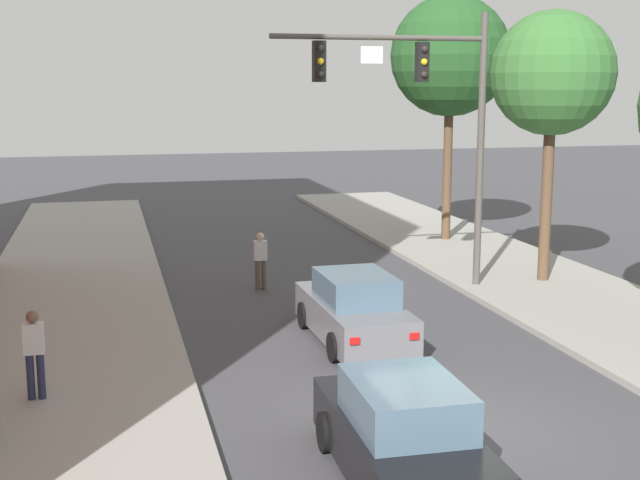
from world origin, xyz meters
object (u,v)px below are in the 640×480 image
street_tree_third (450,57)px  traffic_signal_mast (425,100)px  street_tree_second (552,75)px  car_following_black (403,437)px  pedestrian_sidewalk_left_walker (34,350)px  car_lead_grey (354,311)px  pedestrian_crossing_road (261,258)px

street_tree_third → traffic_signal_mast: bearing=-117.4°
traffic_signal_mast → street_tree_second: size_ratio=0.98×
traffic_signal_mast → car_following_black: traffic_signal_mast is taller
car_following_black → street_tree_second: bearing=53.0°
traffic_signal_mast → street_tree_second: 3.84m
car_following_black → pedestrian_sidewalk_left_walker: (-5.37, 4.47, 0.34)m
street_tree_second → street_tree_third: street_tree_third is taller
car_lead_grey → car_following_black: 6.99m
car_lead_grey → traffic_signal_mast: bearing=51.8°
traffic_signal_mast → car_following_black: 12.59m
pedestrian_sidewalk_left_walker → street_tree_second: bearing=25.3°
pedestrian_sidewalk_left_walker → street_tree_third: bearing=44.9°
car_following_black → street_tree_third: street_tree_third is taller
pedestrian_sidewalk_left_walker → pedestrian_crossing_road: bearing=54.9°
car_following_black → pedestrian_crossing_road: (0.15, 12.32, 0.19)m
pedestrian_crossing_road → car_lead_grey: bearing=-78.1°
pedestrian_sidewalk_left_walker → street_tree_second: (13.58, 6.42, 4.95)m
car_lead_grey → street_tree_second: bearing=30.2°
car_lead_grey → car_following_black: bearing=-100.7°
car_following_black → pedestrian_sidewalk_left_walker: bearing=140.2°
pedestrian_sidewalk_left_walker → street_tree_third: street_tree_third is taller
car_lead_grey → pedestrian_crossing_road: pedestrian_crossing_road is taller
traffic_signal_mast → street_tree_second: street_tree_second is taller
pedestrian_sidewalk_left_walker → street_tree_third: size_ratio=0.19×
pedestrian_sidewalk_left_walker → pedestrian_crossing_road: size_ratio=1.00×
car_lead_grey → street_tree_third: size_ratio=0.49×
car_lead_grey → pedestrian_sidewalk_left_walker: bearing=-160.2°
pedestrian_crossing_road → street_tree_second: (8.06, -1.42, 5.10)m
car_lead_grey → street_tree_second: 9.59m
pedestrian_sidewalk_left_walker → pedestrian_crossing_road: pedestrian_sidewalk_left_walker is taller
traffic_signal_mast → pedestrian_crossing_road: size_ratio=4.57×
traffic_signal_mast → street_tree_third: size_ratio=0.86×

